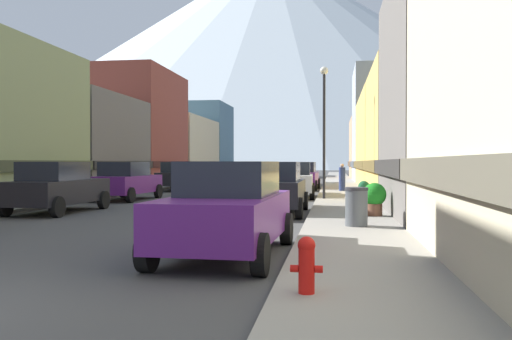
{
  "coord_description": "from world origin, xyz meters",
  "views": [
    {
      "loc": [
        5.78,
        -4.93,
        1.77
      ],
      "look_at": [
        -0.68,
        39.86,
        1.12
      ],
      "focal_mm": 37.91,
      "sensor_mm": 36.0,
      "label": 1
    }
  ],
  "objects_px": {
    "car_right_0": "(228,208)",
    "pedestrian_0": "(105,179)",
    "car_right_1": "(275,188)",
    "pedestrian_1": "(342,178)",
    "car_left_1": "(57,187)",
    "pedestrian_2": "(125,177)",
    "potted_plant_1": "(364,191)",
    "potted_plant_0": "(375,197)",
    "car_right_3": "(302,176)",
    "streetlamp_right": "(324,112)",
    "car_driving_0": "(279,173)",
    "trash_bin_right": "(356,206)",
    "car_left_2": "(126,181)",
    "fire_hydrant_near": "(307,263)",
    "car_left_3": "(179,176)",
    "car_right_2": "(294,180)"
  },
  "relations": [
    {
      "from": "car_right_0",
      "to": "pedestrian_0",
      "type": "xyz_separation_m",
      "value": [
        -10.05,
        17.27,
        -0.03
      ]
    },
    {
      "from": "car_right_1",
      "to": "pedestrian_1",
      "type": "relative_size",
      "value": 2.86
    },
    {
      "from": "car_left_1",
      "to": "pedestrian_0",
      "type": "height_order",
      "value": "car_left_1"
    },
    {
      "from": "pedestrian_2",
      "to": "potted_plant_1",
      "type": "bearing_deg",
      "value": -29.21
    },
    {
      "from": "car_right_1",
      "to": "potted_plant_0",
      "type": "height_order",
      "value": "car_right_1"
    },
    {
      "from": "car_right_3",
      "to": "streetlamp_right",
      "type": "xyz_separation_m",
      "value": [
        1.55,
        -10.41,
        3.09
      ]
    },
    {
      "from": "car_driving_0",
      "to": "pedestrian_2",
      "type": "relative_size",
      "value": 2.74
    },
    {
      "from": "trash_bin_right",
      "to": "pedestrian_0",
      "type": "height_order",
      "value": "pedestrian_0"
    },
    {
      "from": "car_right_0",
      "to": "pedestrian_2",
      "type": "relative_size",
      "value": 2.77
    },
    {
      "from": "potted_plant_0",
      "to": "streetlamp_right",
      "type": "xyz_separation_m",
      "value": [
        -1.65,
        7.56,
        3.28
      ]
    },
    {
      "from": "car_driving_0",
      "to": "streetlamp_right",
      "type": "relative_size",
      "value": 0.75
    },
    {
      "from": "car_left_2",
      "to": "fire_hydrant_near",
      "type": "height_order",
      "value": "car_left_2"
    },
    {
      "from": "car_left_3",
      "to": "trash_bin_right",
      "type": "relative_size",
      "value": 4.5
    },
    {
      "from": "pedestrian_1",
      "to": "pedestrian_0",
      "type": "bearing_deg",
      "value": -163.56
    },
    {
      "from": "fire_hydrant_near",
      "to": "pedestrian_1",
      "type": "bearing_deg",
      "value": 88.11
    },
    {
      "from": "car_driving_0",
      "to": "trash_bin_right",
      "type": "bearing_deg",
      "value": -80.2
    },
    {
      "from": "car_left_2",
      "to": "trash_bin_right",
      "type": "xyz_separation_m",
      "value": [
        10.15,
        -10.12,
        -0.26
      ]
    },
    {
      "from": "car_right_3",
      "to": "fire_hydrant_near",
      "type": "bearing_deg",
      "value": -86.62
    },
    {
      "from": "car_left_2",
      "to": "streetlamp_right",
      "type": "bearing_deg",
      "value": 1.02
    },
    {
      "from": "car_right_0",
      "to": "streetlamp_right",
      "type": "relative_size",
      "value": 0.76
    },
    {
      "from": "car_right_2",
      "to": "streetlamp_right",
      "type": "relative_size",
      "value": 0.76
    },
    {
      "from": "car_left_2",
      "to": "car_right_2",
      "type": "height_order",
      "value": "same"
    },
    {
      "from": "car_right_1",
      "to": "potted_plant_0",
      "type": "bearing_deg",
      "value": -27.33
    },
    {
      "from": "car_right_0",
      "to": "pedestrian_0",
      "type": "bearing_deg",
      "value": 120.2
    },
    {
      "from": "fire_hydrant_near",
      "to": "pedestrian_0",
      "type": "xyz_separation_m",
      "value": [
        -11.7,
        20.6,
        0.35
      ]
    },
    {
      "from": "car_left_2",
      "to": "pedestrian_1",
      "type": "bearing_deg",
      "value": 34.56
    },
    {
      "from": "car_left_3",
      "to": "car_right_0",
      "type": "xyz_separation_m",
      "value": [
        7.6,
        -22.76,
        0.0
      ]
    },
    {
      "from": "car_right_2",
      "to": "car_right_0",
      "type": "bearing_deg",
      "value": -89.99
    },
    {
      "from": "car_right_3",
      "to": "fire_hydrant_near",
      "type": "relative_size",
      "value": 6.32
    },
    {
      "from": "car_right_1",
      "to": "fire_hydrant_near",
      "type": "bearing_deg",
      "value": -81.92
    },
    {
      "from": "fire_hydrant_near",
      "to": "streetlamp_right",
      "type": "distance_m",
      "value": 17.87
    },
    {
      "from": "potted_plant_1",
      "to": "streetlamp_right",
      "type": "xyz_separation_m",
      "value": [
        -1.65,
        1.67,
        3.41
      ]
    },
    {
      "from": "car_right_1",
      "to": "car_right_2",
      "type": "bearing_deg",
      "value": 90.01
    },
    {
      "from": "car_left_1",
      "to": "fire_hydrant_near",
      "type": "relative_size",
      "value": 6.32
    },
    {
      "from": "car_driving_0",
      "to": "trash_bin_right",
      "type": "xyz_separation_m",
      "value": [
        4.75,
        -27.49,
        -0.26
      ]
    },
    {
      "from": "car_right_1",
      "to": "potted_plant_1",
      "type": "distance_m",
      "value": 5.32
    },
    {
      "from": "car_left_1",
      "to": "pedestrian_2",
      "type": "relative_size",
      "value": 2.76
    },
    {
      "from": "car_right_3",
      "to": "potted_plant_1",
      "type": "height_order",
      "value": "car_right_3"
    },
    {
      "from": "car_left_1",
      "to": "fire_hydrant_near",
      "type": "xyz_separation_m",
      "value": [
        9.25,
        -11.02,
        -0.37
      ]
    },
    {
      "from": "car_right_1",
      "to": "potted_plant_0",
      "type": "xyz_separation_m",
      "value": [
        3.2,
        -1.65,
        -0.19
      ]
    },
    {
      "from": "car_right_2",
      "to": "pedestrian_0",
      "type": "xyz_separation_m",
      "value": [
        -10.05,
        0.2,
        -0.03
      ]
    },
    {
      "from": "potted_plant_0",
      "to": "pedestrian_1",
      "type": "xyz_separation_m",
      "value": [
        -0.75,
        14.33,
        0.14
      ]
    },
    {
      "from": "pedestrian_2",
      "to": "pedestrian_0",
      "type": "bearing_deg",
      "value": -90.0
    },
    {
      "from": "car_right_3",
      "to": "pedestrian_0",
      "type": "distance_m",
      "value": 12.44
    },
    {
      "from": "car_right_2",
      "to": "pedestrian_1",
      "type": "height_order",
      "value": "car_right_2"
    },
    {
      "from": "car_right_0",
      "to": "car_driving_0",
      "type": "relative_size",
      "value": 1.01
    },
    {
      "from": "pedestrian_2",
      "to": "streetlamp_right",
      "type": "xyz_separation_m",
      "value": [
        11.6,
        -5.74,
        3.1
      ]
    },
    {
      "from": "car_right_2",
      "to": "pedestrian_2",
      "type": "distance_m",
      "value": 10.45
    },
    {
      "from": "pedestrian_0",
      "to": "car_left_1",
      "type": "bearing_deg",
      "value": -75.66
    },
    {
      "from": "car_right_3",
      "to": "pedestrian_2",
      "type": "bearing_deg",
      "value": -155.06
    }
  ]
}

